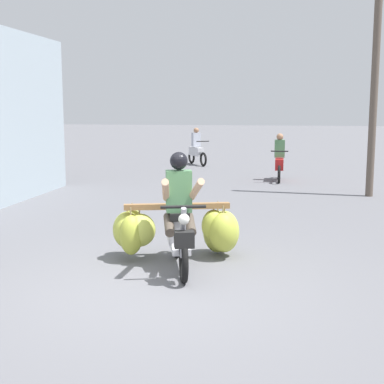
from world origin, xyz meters
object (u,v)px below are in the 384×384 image
motorbike_distant_ahead_right (279,162)px  utility_pole (376,59)px  motorbike_distant_ahead_left (197,150)px  motorbike_main_loaded (181,227)px

motorbike_distant_ahead_right → utility_pole: 4.35m
motorbike_distant_ahead_left → motorbike_distant_ahead_right: 5.12m
motorbike_main_loaded → utility_pole: size_ratio=0.30×
motorbike_main_loaded → utility_pole: utility_pole is taller
motorbike_distant_ahead_left → utility_pole: utility_pole is taller
motorbike_main_loaded → motorbike_distant_ahead_right: bearing=81.9°
motorbike_main_loaded → motorbike_distant_ahead_right: 9.02m
motorbike_distant_ahead_left → motorbike_distant_ahead_right: same height
motorbike_main_loaded → motorbike_distant_ahead_right: motorbike_main_loaded is taller
motorbike_main_loaded → motorbike_distant_ahead_right: (1.28, 8.93, 0.08)m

